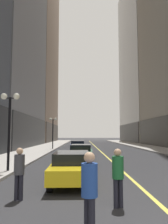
# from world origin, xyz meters

# --- Properties ---
(ground_plane) EXTENTS (200.00, 200.00, 0.00)m
(ground_plane) POSITION_xyz_m (0.00, 35.00, 0.00)
(ground_plane) COLOR #2D2D30
(sidewalk_left) EXTENTS (4.50, 78.00, 0.15)m
(sidewalk_left) POSITION_xyz_m (-8.25, 35.00, 0.07)
(sidewalk_left) COLOR #ADA8A0
(sidewalk_left) RESTS_ON ground
(sidewalk_right) EXTENTS (4.50, 78.00, 0.15)m
(sidewalk_right) POSITION_xyz_m (8.25, 35.00, 0.07)
(sidewalk_right) COLOR #ADA8A0
(sidewalk_right) RESTS_ON ground
(lane_centre_stripe) EXTENTS (0.16, 70.00, 0.01)m
(lane_centre_stripe) POSITION_xyz_m (0.00, 35.00, 0.00)
(lane_centre_stripe) COLOR #E5D64C
(lane_centre_stripe) RESTS_ON ground
(building_right_far) EXTENTS (13.85, 26.00, 48.56)m
(building_right_far) POSITION_xyz_m (17.33, 60.00, 24.20)
(building_right_far) COLOR #A8A399
(building_right_far) RESTS_ON ground
(car_yellow) EXTENTS (1.87, 4.63, 1.32)m
(car_yellow) POSITION_xyz_m (-2.81, 7.13, 0.72)
(car_yellow) COLOR yellow
(car_yellow) RESTS_ON ground
(car_green) EXTENTS (1.96, 4.14, 1.32)m
(car_green) POSITION_xyz_m (-2.43, 14.89, 0.72)
(car_green) COLOR #196038
(car_green) RESTS_ON ground
(car_blue) EXTENTS (1.94, 4.40, 1.32)m
(car_blue) POSITION_xyz_m (-2.92, 25.45, 0.72)
(car_blue) COLOR navy
(car_blue) RESTS_ON ground
(pedestrian_with_orange_bag) EXTENTS (0.41, 0.41, 1.68)m
(pedestrian_with_orange_bag) POSITION_xyz_m (-4.41, 4.47, 0.98)
(pedestrian_with_orange_bag) COLOR black
(pedestrian_with_orange_bag) RESTS_ON ground
(pedestrian_in_blue_hoodie) EXTENTS (0.47, 0.47, 1.76)m
(pedestrian_in_blue_hoodie) POSITION_xyz_m (-2.20, 1.67, 1.03)
(pedestrian_in_blue_hoodie) COLOR black
(pedestrian_in_blue_hoodie) RESTS_ON ground
(pedestrian_in_green_parka) EXTENTS (0.44, 0.44, 1.70)m
(pedestrian_in_green_parka) POSITION_xyz_m (-1.30, 3.70, 0.99)
(pedestrian_in_green_parka) COLOR black
(pedestrian_in_green_parka) RESTS_ON ground
(street_lamp_left_near) EXTENTS (1.06, 0.36, 4.43)m
(street_lamp_left_near) POSITION_xyz_m (-6.40, 9.50, 3.26)
(street_lamp_left_near) COLOR black
(street_lamp_left_near) RESTS_ON ground
(street_lamp_left_far) EXTENTS (1.06, 0.36, 4.43)m
(street_lamp_left_far) POSITION_xyz_m (-6.40, 28.37, 3.26)
(street_lamp_left_far) COLOR black
(street_lamp_left_far) RESTS_ON ground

